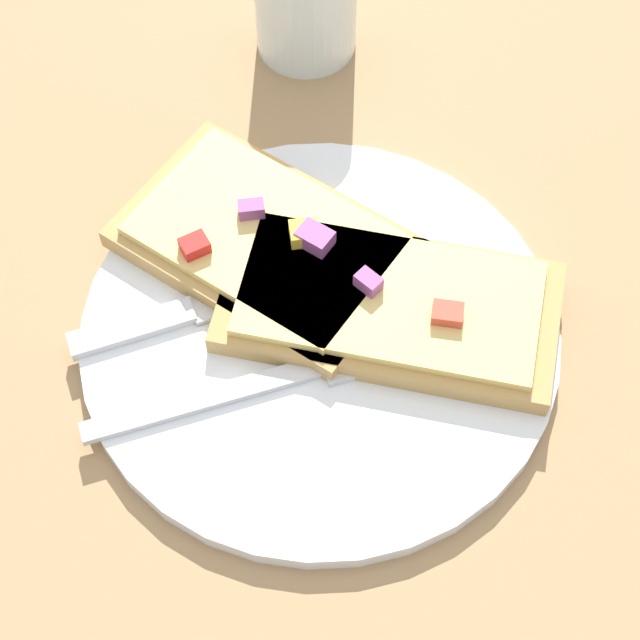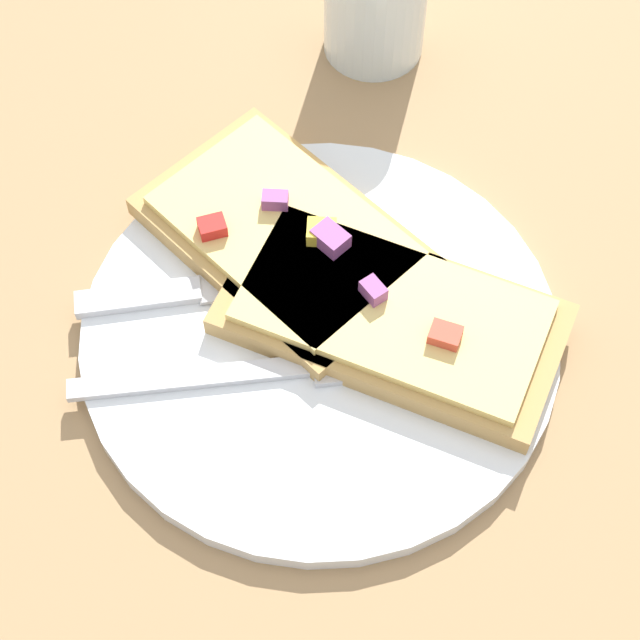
# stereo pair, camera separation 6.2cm
# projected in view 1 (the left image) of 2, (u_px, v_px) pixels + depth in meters

# --- Properties ---
(ground_plane) EXTENTS (4.00, 4.00, 0.00)m
(ground_plane) POSITION_uv_depth(u_px,v_px,m) (320.00, 339.00, 0.64)
(ground_plane) COLOR #9E7A51
(plate) EXTENTS (0.28, 0.28, 0.01)m
(plate) POSITION_uv_depth(u_px,v_px,m) (320.00, 334.00, 0.63)
(plate) COLOR white
(plate) RESTS_ON ground
(fork) EXTENTS (0.22, 0.07, 0.01)m
(fork) POSITION_uv_depth(u_px,v_px,m) (297.00, 373.00, 0.61)
(fork) COLOR silver
(fork) RESTS_ON plate
(knife) EXTENTS (0.20, 0.06, 0.01)m
(knife) POSITION_uv_depth(u_px,v_px,m) (207.00, 306.00, 0.63)
(knife) COLOR silver
(knife) RESTS_ON plate
(pizza_slice_main) EXTENTS (0.21, 0.21, 0.03)m
(pizza_slice_main) POSITION_uv_depth(u_px,v_px,m) (390.00, 305.00, 0.63)
(pizza_slice_main) COLOR tan
(pizza_slice_main) RESTS_ON plate
(pizza_slice_corner) EXTENTS (0.17, 0.20, 0.03)m
(pizza_slice_corner) POSITION_uv_depth(u_px,v_px,m) (266.00, 241.00, 0.65)
(pizza_slice_corner) COLOR tan
(pizza_slice_corner) RESTS_ON plate
(crumb_scatter) EXTENTS (0.04, 0.10, 0.01)m
(crumb_scatter) POSITION_uv_depth(u_px,v_px,m) (306.00, 322.00, 0.63)
(crumb_scatter) COLOR #B97958
(crumb_scatter) RESTS_ON plate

